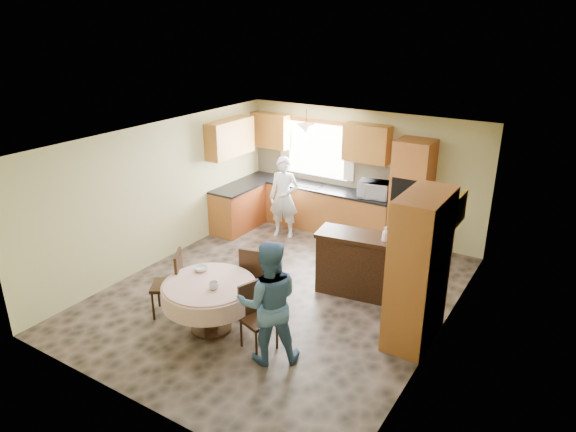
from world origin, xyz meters
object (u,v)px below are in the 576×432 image
(chair_left, at_px, (172,280))
(person_sink, at_px, (284,198))
(dining_table, at_px, (209,293))
(person_dining, at_px, (269,303))
(sideboard, at_px, (359,266))
(chair_right, at_px, (255,313))
(chair_back, at_px, (256,274))
(cupboard, at_px, (419,269))
(oven_tower, at_px, (411,197))

(chair_left, xyz_separation_m, person_sink, (-0.17, 3.33, 0.27))
(dining_table, height_order, person_dining, person_dining)
(sideboard, relative_size, chair_right, 1.46)
(person_dining, bearing_deg, chair_left, -41.94)
(chair_back, bearing_deg, chair_right, 110.61)
(chair_right, bearing_deg, chair_left, 107.79)
(dining_table, height_order, chair_right, chair_right)
(dining_table, relative_size, chair_left, 1.31)
(dining_table, distance_m, chair_back, 0.86)
(dining_table, height_order, person_sink, person_sink)
(chair_right, bearing_deg, sideboard, 2.61)
(cupboard, distance_m, chair_right, 2.24)
(oven_tower, height_order, chair_back, oven_tower)
(oven_tower, xyz_separation_m, chair_left, (-2.17, -4.04, -0.51))
(chair_left, height_order, person_dining, person_dining)
(dining_table, distance_m, chair_left, 0.75)
(oven_tower, relative_size, chair_left, 2.13)
(chair_back, distance_m, person_dining, 1.33)
(cupboard, xyz_separation_m, dining_table, (-2.50, -1.34, -0.47))
(oven_tower, relative_size, person_sink, 1.30)
(oven_tower, xyz_separation_m, chair_right, (-0.66, -4.05, -0.55))
(chair_back, bearing_deg, dining_table, 62.51)
(cupboard, relative_size, chair_left, 2.11)
(sideboard, relative_size, chair_left, 1.34)
(oven_tower, xyz_separation_m, cupboard, (1.07, -2.74, -0.01))
(oven_tower, relative_size, person_dining, 1.28)
(chair_left, relative_size, chair_back, 0.99)
(chair_left, relative_size, person_sink, 0.61)
(cupboard, height_order, chair_right, cupboard)
(oven_tower, distance_m, chair_back, 3.50)
(person_dining, bearing_deg, cupboard, -171.39)
(oven_tower, relative_size, chair_right, 2.32)
(sideboard, distance_m, dining_table, 2.44)
(oven_tower, bearing_deg, person_sink, -163.22)
(sideboard, xyz_separation_m, person_dining, (-0.25, -2.16, 0.35))
(chair_right, bearing_deg, chair_back, 53.38)
(sideboard, bearing_deg, chair_left, -144.34)
(oven_tower, distance_m, person_dining, 4.21)
(sideboard, distance_m, chair_left, 2.89)
(cupboard, relative_size, dining_table, 1.61)
(chair_right, xyz_separation_m, person_dining, (0.31, -0.14, 0.32))
(chair_right, height_order, person_sink, person_sink)
(cupboard, bearing_deg, person_sink, 149.17)
(sideboard, bearing_deg, chair_back, -141.53)
(sideboard, height_order, person_sink, person_sink)
(person_dining, bearing_deg, chair_back, -84.20)
(chair_left, xyz_separation_m, person_dining, (1.82, -0.16, 0.28))
(sideboard, height_order, dining_table, sideboard)
(person_dining, bearing_deg, oven_tower, -131.81)
(chair_right, bearing_deg, dining_table, 110.28)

